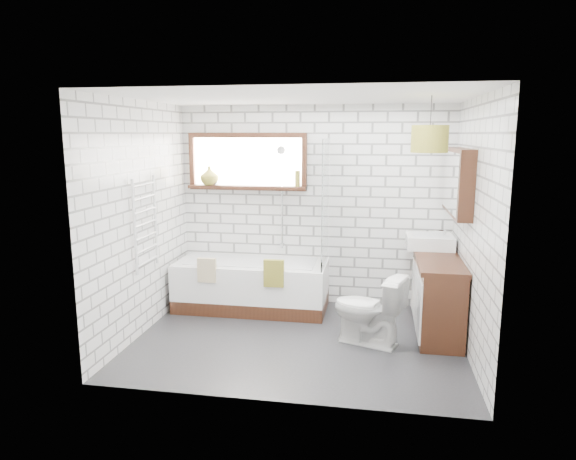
% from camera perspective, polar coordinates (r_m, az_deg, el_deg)
% --- Properties ---
extents(floor, '(3.40, 2.60, 0.01)m').
position_cam_1_polar(floor, '(5.57, 1.10, -12.10)').
color(floor, '#232326').
rests_on(floor, ground).
extents(ceiling, '(3.40, 2.60, 0.01)m').
position_cam_1_polar(ceiling, '(5.15, 1.20, 14.62)').
color(ceiling, white).
rests_on(ceiling, ground).
extents(wall_back, '(3.40, 0.01, 2.50)m').
position_cam_1_polar(wall_back, '(6.49, 2.89, 2.68)').
color(wall_back, white).
rests_on(wall_back, ground).
extents(wall_front, '(3.40, 0.01, 2.50)m').
position_cam_1_polar(wall_front, '(3.95, -1.72, -2.49)').
color(wall_front, white).
rests_on(wall_front, ground).
extents(wall_left, '(0.01, 2.60, 2.50)m').
position_cam_1_polar(wall_left, '(5.72, -15.99, 1.20)').
color(wall_left, white).
rests_on(wall_left, ground).
extents(wall_right, '(0.01, 2.60, 2.50)m').
position_cam_1_polar(wall_right, '(5.24, 19.92, 0.13)').
color(wall_right, white).
rests_on(wall_right, ground).
extents(window, '(1.52, 0.16, 0.68)m').
position_cam_1_polar(window, '(6.55, -4.57, 7.57)').
color(window, black).
rests_on(window, wall_back).
extents(towel_radiator, '(0.06, 0.52, 1.00)m').
position_cam_1_polar(towel_radiator, '(5.71, -15.56, 0.69)').
color(towel_radiator, white).
rests_on(towel_radiator, wall_left).
extents(mirror_cabinet, '(0.16, 1.20, 0.70)m').
position_cam_1_polar(mirror_cabinet, '(5.76, 18.32, 5.15)').
color(mirror_cabinet, black).
rests_on(mirror_cabinet, wall_right).
extents(shower_riser, '(0.02, 0.02, 1.30)m').
position_cam_1_polar(shower_riser, '(6.49, -0.66, 3.59)').
color(shower_riser, silver).
rests_on(shower_riser, wall_back).
extents(bathtub, '(1.84, 0.81, 0.60)m').
position_cam_1_polar(bathtub, '(6.42, -4.02, -6.11)').
color(bathtub, white).
rests_on(bathtub, floor).
extents(shower_screen, '(0.02, 0.72, 1.50)m').
position_cam_1_polar(shower_screen, '(6.05, 4.18, 3.01)').
color(shower_screen, white).
rests_on(shower_screen, bathtub).
extents(towel_green, '(0.23, 0.06, 0.32)m').
position_cam_1_polar(towel_green, '(5.89, -1.58, -4.83)').
color(towel_green, olive).
rests_on(towel_green, bathtub).
extents(towel_beige, '(0.22, 0.06, 0.29)m').
position_cam_1_polar(towel_beige, '(6.09, -9.00, -4.43)').
color(towel_beige, tan).
rests_on(towel_beige, bathtub).
extents(vanity, '(0.47, 1.45, 0.83)m').
position_cam_1_polar(vanity, '(5.94, 16.19, -6.74)').
color(vanity, black).
rests_on(vanity, floor).
extents(basin, '(0.53, 0.46, 0.15)m').
position_cam_1_polar(basin, '(6.22, 15.47, -1.24)').
color(basin, white).
rests_on(basin, vanity).
extents(tap, '(0.03, 0.03, 0.17)m').
position_cam_1_polar(tap, '(6.23, 16.96, -0.75)').
color(tap, silver).
rests_on(tap, vanity).
extents(toilet, '(0.64, 0.83, 0.74)m').
position_cam_1_polar(toilet, '(5.40, 8.89, -8.68)').
color(toilet, white).
rests_on(toilet, floor).
extents(vase_olive, '(0.30, 0.30, 0.24)m').
position_cam_1_polar(vase_olive, '(6.67, -8.73, 5.82)').
color(vase_olive, olive).
rests_on(vase_olive, window).
extents(vase_dark, '(0.17, 0.17, 0.18)m').
position_cam_1_polar(vase_dark, '(6.67, -8.55, 5.55)').
color(vase_dark, black).
rests_on(vase_dark, window).
extents(bottle, '(0.07, 0.07, 0.20)m').
position_cam_1_polar(bottle, '(6.41, 1.06, 5.55)').
color(bottle, olive).
rests_on(bottle, window).
extents(pendant, '(0.34, 0.34, 0.25)m').
position_cam_1_polar(pendant, '(5.08, 15.47, 9.73)').
color(pendant, olive).
rests_on(pendant, ceiling).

